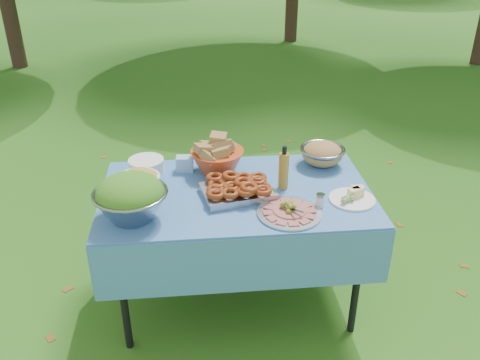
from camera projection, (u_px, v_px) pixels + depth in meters
name	position (u px, v px, depth m)	size (l,w,h in m)	color
ground	(237.00, 299.00, 3.12)	(80.00, 80.00, 0.00)	#0D3509
picnic_table	(237.00, 249.00, 2.94)	(1.46, 0.86, 0.76)	#79A8E9
salad_bowl	(130.00, 197.00, 2.47)	(0.36, 0.36, 0.24)	gray
pasta_bowl_white	(139.00, 180.00, 2.74)	(0.22, 0.22, 0.13)	white
plate_stack	(146.00, 165.00, 2.96)	(0.21, 0.21, 0.08)	white
wipes_box	(185.00, 164.00, 2.96)	(0.10, 0.07, 0.09)	#94CEF3
sanitizer_bottle	(220.00, 148.00, 3.06)	(0.06, 0.06, 0.18)	pink
bread_bowl	(217.00, 155.00, 2.92)	(0.31, 0.31, 0.21)	#D0491F
pasta_bowl_steel	(322.00, 153.00, 3.03)	(0.26, 0.26, 0.14)	gray
fried_tray	(238.00, 189.00, 2.70)	(0.37, 0.26, 0.09)	#A3A3A7
charcuterie_platter	(290.00, 208.00, 2.54)	(0.33, 0.33, 0.07)	#B6B9BE
oil_bottle	(284.00, 167.00, 2.74)	(0.06, 0.06, 0.25)	#AA8228
cheese_plate	(353.00, 195.00, 2.66)	(0.24, 0.24, 0.07)	white
shaker	(320.00, 200.00, 2.61)	(0.04, 0.04, 0.07)	white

